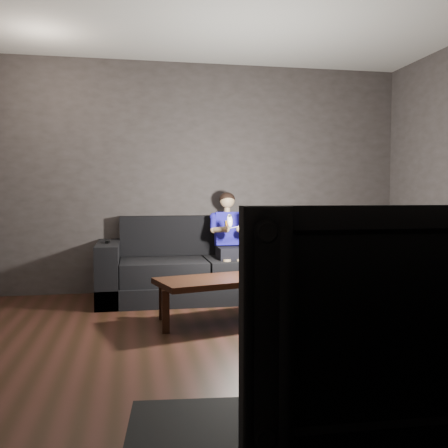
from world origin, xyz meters
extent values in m
plane|color=black|center=(0.00, 0.00, 0.00)|extent=(5.00, 5.00, 0.00)
cube|color=#363130|center=(0.00, 2.50, 1.35)|extent=(5.00, 0.04, 2.70)
cube|color=black|center=(0.02, 2.02, 0.10)|extent=(2.33, 1.01, 0.20)
cube|color=black|center=(-0.45, 1.91, 0.32)|extent=(0.91, 0.71, 0.24)
cube|color=black|center=(0.49, 1.91, 0.32)|extent=(0.91, 0.71, 0.24)
cube|color=black|center=(0.02, 2.40, 0.67)|extent=(1.86, 0.23, 0.46)
cube|color=black|center=(-1.03, 2.02, 0.32)|extent=(0.23, 1.01, 0.64)
cube|color=black|center=(1.07, 2.02, 0.32)|extent=(0.23, 1.01, 0.64)
cube|color=black|center=(0.29, 1.89, 0.51)|extent=(0.28, 0.35, 0.13)
cube|color=#1412A5|center=(0.29, 2.08, 0.76)|extent=(0.28, 0.20, 0.39)
cube|color=#FBAD0F|center=(0.29, 2.00, 0.82)|extent=(0.09, 0.09, 0.09)
cube|color=#B62D19|center=(0.29, 1.99, 0.82)|extent=(0.06, 0.06, 0.06)
cylinder|color=tan|center=(0.29, 2.08, 0.97)|extent=(0.06, 0.06, 0.06)
sphere|color=tan|center=(0.29, 2.08, 1.08)|extent=(0.17, 0.17, 0.17)
ellipsoid|color=black|center=(0.29, 2.09, 1.10)|extent=(0.18, 0.18, 0.15)
cylinder|color=#1412A5|center=(0.11, 2.02, 0.83)|extent=(0.07, 0.21, 0.18)
cylinder|color=#1412A5|center=(0.46, 2.02, 0.83)|extent=(0.07, 0.21, 0.18)
cylinder|color=tan|center=(0.16, 1.87, 0.79)|extent=(0.13, 0.22, 0.10)
cylinder|color=tan|center=(0.42, 1.87, 0.79)|extent=(0.13, 0.22, 0.10)
sphere|color=tan|center=(0.22, 1.78, 0.78)|extent=(0.08, 0.08, 0.08)
sphere|color=tan|center=(0.36, 1.78, 0.78)|extent=(0.08, 0.08, 0.08)
cylinder|color=tan|center=(0.21, 1.71, 0.31)|extent=(0.08, 0.08, 0.32)
cylinder|color=tan|center=(0.36, 1.71, 0.31)|extent=(0.08, 0.08, 0.32)
cube|color=red|center=(0.36, 1.58, 0.92)|extent=(0.06, 0.08, 0.19)
cube|color=maroon|center=(0.36, 1.56, 0.97)|extent=(0.03, 0.02, 0.03)
cylinder|color=silver|center=(0.36, 1.56, 0.90)|extent=(0.02, 0.01, 0.02)
ellipsoid|color=silver|center=(0.22, 1.59, 0.88)|extent=(0.07, 0.10, 0.15)
cylinder|color=black|center=(0.22, 1.55, 0.94)|extent=(0.03, 0.01, 0.03)
cube|color=black|center=(-1.03, 1.96, 0.65)|extent=(0.05, 0.15, 0.03)
cube|color=black|center=(-1.03, 2.01, 0.66)|extent=(0.02, 0.02, 0.00)
cube|color=black|center=(0.00, 0.91, 0.38)|extent=(1.23, 0.83, 0.05)
cube|color=black|center=(-0.51, 0.68, 0.18)|extent=(0.06, 0.06, 0.36)
cube|color=black|center=(0.51, 0.68, 0.18)|extent=(0.06, 0.06, 0.36)
cube|color=black|center=(-0.51, 1.14, 0.18)|extent=(0.06, 0.06, 0.36)
cube|color=black|center=(0.51, 1.14, 0.18)|extent=(0.06, 0.06, 0.36)
imported|color=black|center=(-0.03, -2.27, 0.84)|extent=(1.01, 0.15, 0.58)
camera|label=1|loc=(-0.78, -3.43, 1.15)|focal=40.00mm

